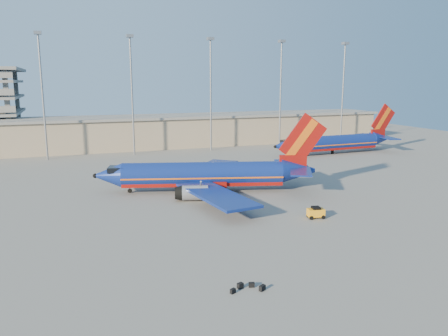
{
  "coord_description": "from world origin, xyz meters",
  "views": [
    {
      "loc": [
        -20.62,
        -61.76,
        17.8
      ],
      "look_at": [
        3.12,
        3.43,
        4.0
      ],
      "focal_mm": 35.0,
      "sensor_mm": 36.0,
      "label": 1
    }
  ],
  "objects": [
    {
      "name": "aircraft_second",
      "position": [
        42.61,
        30.18,
        2.79
      ],
      "size": [
        35.95,
        13.99,
        12.17
      ],
      "rotation": [
        0.0,
        0.0,
        0.05
      ],
      "color": "navy",
      "rests_on": "ground"
    },
    {
      "name": "baggage_tug",
      "position": [
        9.74,
        -13.88,
        0.82
      ],
      "size": [
        2.38,
        1.68,
        1.57
      ],
      "rotation": [
        0.0,
        0.0,
        -0.18
      ],
      "color": "orange",
      "rests_on": "ground"
    },
    {
      "name": "terminal_building",
      "position": [
        10.0,
        58.0,
        4.32
      ],
      "size": [
        122.0,
        16.0,
        8.5
      ],
      "color": "gray",
      "rests_on": "ground"
    },
    {
      "name": "light_mast_row",
      "position": [
        5.0,
        46.0,
        17.55
      ],
      "size": [
        101.6,
        1.6,
        28.65
      ],
      "color": "gray",
      "rests_on": "ground"
    },
    {
      "name": "ground",
      "position": [
        0.0,
        0.0,
        0.0
      ],
      "size": [
        220.0,
        220.0,
        0.0
      ],
      "primitive_type": "plane",
      "color": "slate",
      "rests_on": "ground"
    },
    {
      "name": "aircraft_main",
      "position": [
        0.81,
        4.63,
        2.74
      ],
      "size": [
        37.0,
        35.08,
        12.84
      ],
      "rotation": [
        0.0,
        0.0,
        -0.28
      ],
      "color": "navy",
      "rests_on": "ground"
    },
    {
      "name": "luggage_pile",
      "position": [
        -6.6,
        -29.41,
        0.23
      ],
      "size": [
        3.2,
        1.59,
        0.49
      ],
      "color": "black",
      "rests_on": "ground"
    }
  ]
}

